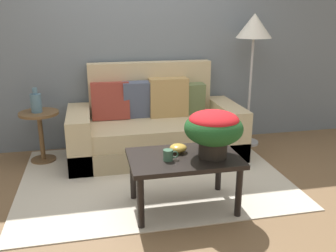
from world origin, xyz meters
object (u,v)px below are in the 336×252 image
at_px(coffee_table, 184,164).
at_px(coffee_mug, 169,155).
at_px(couch, 155,128).
at_px(potted_plant, 214,128).
at_px(table_vase, 36,102).
at_px(snack_bowl, 178,148).
at_px(side_table, 40,127).
at_px(floor_lamp, 254,33).

distance_m(coffee_table, coffee_mug, 0.19).
distance_m(couch, potted_plant, 1.42).
relative_size(potted_plant, table_vase, 1.77).
bearing_deg(table_vase, couch, -2.10).
bearing_deg(snack_bowl, couch, 89.50).
bearing_deg(table_vase, side_table, 30.28).
height_order(floor_lamp, coffee_mug, floor_lamp).
xyz_separation_m(coffee_table, coffee_mug, (-0.14, -0.06, 0.11)).
relative_size(coffee_mug, table_vase, 0.45).
height_order(couch, side_table, couch).
distance_m(potted_plant, snack_bowl, 0.37).
bearing_deg(potted_plant, snack_bowl, 149.36).
bearing_deg(floor_lamp, snack_bowl, -133.50).
xyz_separation_m(side_table, table_vase, (-0.01, -0.01, 0.29)).
bearing_deg(table_vase, coffee_table, -45.49).
distance_m(couch, coffee_mug, 1.37).
distance_m(snack_bowl, table_vase, 1.80).
height_order(coffee_table, coffee_mug, coffee_mug).
height_order(coffee_table, side_table, side_table).
bearing_deg(snack_bowl, coffee_mug, -126.53).
distance_m(coffee_table, floor_lamp, 2.09).
distance_m(coffee_mug, table_vase, 1.83).
height_order(coffee_mug, table_vase, table_vase).
height_order(potted_plant, table_vase, potted_plant).
relative_size(couch, snack_bowl, 13.45).
height_order(coffee_table, floor_lamp, floor_lamp).
distance_m(side_table, table_vase, 0.29).
bearing_deg(table_vase, floor_lamp, 1.39).
height_order(snack_bowl, table_vase, table_vase).
xyz_separation_m(couch, table_vase, (-1.30, 0.05, 0.36)).
bearing_deg(floor_lamp, coffee_table, -130.83).
height_order(side_table, floor_lamp, floor_lamp).
xyz_separation_m(side_table, potted_plant, (1.54, -1.40, 0.33)).
relative_size(couch, side_table, 3.40).
distance_m(potted_plant, table_vase, 2.08).
height_order(coffee_table, potted_plant, potted_plant).
bearing_deg(side_table, potted_plant, -42.35).
relative_size(potted_plant, snack_bowl, 3.29).
bearing_deg(floor_lamp, couch, -174.91).
xyz_separation_m(side_table, coffee_mug, (1.16, -1.40, 0.13)).
relative_size(couch, table_vase, 7.24).
distance_m(potted_plant, coffee_mug, 0.43).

